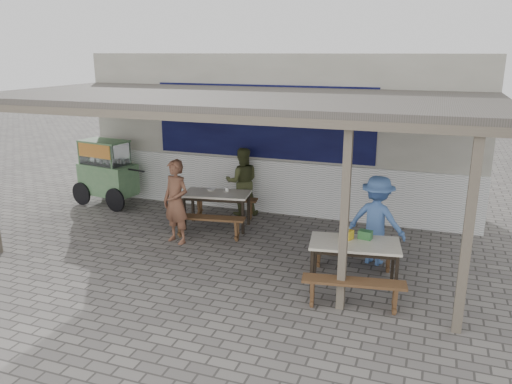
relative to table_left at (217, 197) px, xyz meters
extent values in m
plane|color=slate|center=(0.69, -1.61, -0.67)|extent=(60.00, 60.00, 0.00)
cube|color=#BCB7A8|center=(0.69, 1.99, 1.08)|extent=(9.00, 1.20, 3.50)
cube|color=white|center=(0.69, 1.36, -0.07)|extent=(9.00, 0.10, 1.20)
cube|color=#10154C|center=(0.49, 1.38, 1.38)|extent=(5.00, 0.03, 1.60)
cube|color=#4F4944|center=(0.69, -0.61, 2.08)|extent=(9.00, 4.20, 0.12)
cube|color=#675F4E|center=(0.69, -2.66, 1.98)|extent=(9.00, 0.12, 0.12)
cube|color=#675F4E|center=(4.59, -2.61, 0.68)|extent=(0.12, 0.12, 2.70)
cube|color=#675F4E|center=(3.04, -2.51, 0.68)|extent=(0.11, 0.11, 2.70)
cube|color=silver|center=(0.00, 0.00, 0.06)|extent=(1.43, 0.90, 0.04)
cube|color=black|center=(0.00, 0.00, 0.00)|extent=(1.32, 0.78, 0.06)
cube|color=black|center=(-0.56, -0.38, -0.31)|extent=(0.05, 0.05, 0.71)
cube|color=black|center=(0.65, -0.18, -0.31)|extent=(0.05, 0.05, 0.71)
cube|color=black|center=(-0.65, 0.18, -0.31)|extent=(0.05, 0.05, 0.71)
cube|color=black|center=(0.56, 0.38, -0.31)|extent=(0.05, 0.05, 0.71)
cube|color=brown|center=(0.11, -0.65, -0.24)|extent=(1.47, 0.51, 0.04)
cube|color=brown|center=(-0.46, -0.74, -0.46)|extent=(0.09, 0.28, 0.41)
cube|color=brown|center=(0.67, -0.56, -0.46)|extent=(0.09, 0.28, 0.41)
cube|color=brown|center=(-0.11, 0.65, -0.24)|extent=(1.47, 0.51, 0.04)
cube|color=brown|center=(-0.67, 0.56, -0.46)|extent=(0.09, 0.28, 0.41)
cube|color=brown|center=(0.46, 0.74, -0.46)|extent=(0.09, 0.28, 0.41)
cube|color=silver|center=(3.11, -1.80, 0.06)|extent=(1.45, 0.94, 0.04)
cube|color=black|center=(3.11, -1.80, 0.00)|extent=(1.33, 0.83, 0.06)
cube|color=black|center=(2.55, -2.21, -0.31)|extent=(0.05, 0.05, 0.71)
cube|color=black|center=(3.76, -2.01, -0.31)|extent=(0.05, 0.05, 0.71)
cube|color=black|center=(2.45, -1.60, -0.31)|extent=(0.05, 0.05, 0.71)
cube|color=black|center=(3.66, -1.40, -0.31)|extent=(0.05, 0.05, 0.71)
cube|color=brown|center=(3.22, -2.50, -0.24)|extent=(1.47, 0.50, 0.04)
cube|color=brown|center=(2.65, -2.59, -0.46)|extent=(0.09, 0.28, 0.41)
cube|color=brown|center=(3.78, -2.41, -0.46)|extent=(0.09, 0.28, 0.41)
cube|color=brown|center=(2.99, -1.11, -0.24)|extent=(1.47, 0.50, 0.04)
cube|color=brown|center=(2.43, -1.20, -0.46)|extent=(0.09, 0.28, 0.41)
cube|color=brown|center=(3.56, -1.02, -0.46)|extent=(0.09, 0.28, 0.41)
cube|color=#648A5C|center=(-3.11, 0.64, -0.03)|extent=(1.42, 0.89, 0.69)
cube|color=#648A5C|center=(-3.11, 0.64, -0.39)|extent=(1.36, 0.84, 0.05)
cylinder|color=black|center=(-3.70, 0.36, -0.39)|extent=(0.55, 0.14, 0.55)
cylinder|color=black|center=(-2.63, 0.19, -0.39)|extent=(0.55, 0.14, 0.55)
cube|color=silver|center=(-3.15, 0.65, 0.58)|extent=(1.16, 0.75, 0.54)
cube|color=#648A5C|center=(-3.15, 0.65, 0.85)|extent=(1.21, 0.80, 0.04)
cube|color=red|center=(-3.20, 0.34, 0.68)|extent=(0.97, 0.18, 0.31)
cylinder|color=black|center=(-2.33, 0.52, 0.26)|extent=(0.69, 0.15, 0.04)
imported|color=brown|center=(-0.38, -1.01, 0.14)|extent=(0.67, 0.54, 1.61)
imported|color=#464C29|center=(0.17, 1.00, 0.09)|extent=(0.91, 0.83, 1.52)
imported|color=#4B72B6|center=(3.30, -0.72, 0.10)|extent=(1.11, 0.79, 1.55)
cube|color=gold|center=(2.97, -1.70, 0.15)|extent=(0.19, 0.19, 0.14)
cube|color=#2D6633|center=(3.23, -1.60, 0.15)|extent=(0.22, 0.16, 0.13)
cylinder|color=white|center=(0.15, 0.19, 0.12)|extent=(0.07, 0.07, 0.08)
imported|color=white|center=(-0.17, 0.12, 0.10)|extent=(0.21, 0.21, 0.04)
camera|label=1|loc=(4.09, -8.96, 2.87)|focal=35.00mm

